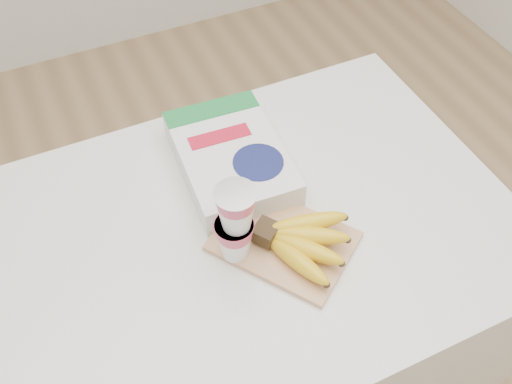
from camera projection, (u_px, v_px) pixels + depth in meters
room at (226, 30)px, 0.80m from camera, size 4.00×4.00×4.00m
table at (240, 329)px, 1.50m from camera, size 1.16×0.78×0.87m
cutting_board at (284, 241)px, 1.14m from camera, size 0.31×0.33×0.01m
bananas at (301, 241)px, 1.10m from camera, size 0.20×0.19×0.07m
yogurt_stack at (235, 222)px, 1.04m from camera, size 0.08×0.08×0.18m
cereal_box at (231, 158)px, 1.25m from camera, size 0.23×0.33×0.07m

